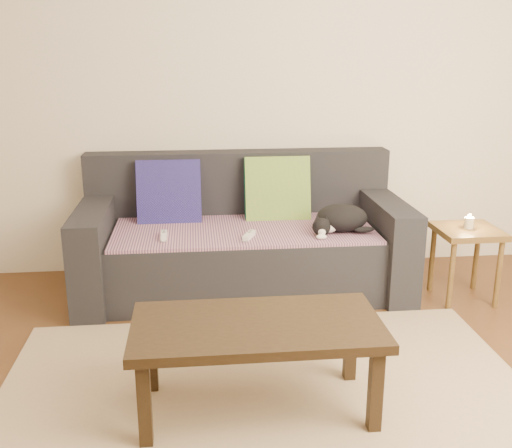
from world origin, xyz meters
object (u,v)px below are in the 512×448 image
object	(u,v)px
wii_remote_a	(164,235)
cat	(340,219)
wii_remote_b	(249,235)
coffee_table	(257,334)
sofa	(243,243)
side_table	(467,241)

from	to	relation	value
wii_remote_a	cat	bearing A→B (deg)	-89.60
wii_remote_b	coffee_table	distance (m)	1.16
sofa	wii_remote_a	distance (m)	0.58
cat	wii_remote_b	bearing A→B (deg)	-171.02
sofa	cat	distance (m)	0.67
cat	sofa	bearing A→B (deg)	161.85
wii_remote_a	coffee_table	distance (m)	1.28
wii_remote_a	coffee_table	xyz separation A→B (m)	(0.44, -1.20, -0.08)
side_table	coffee_table	world-z (taller)	side_table
sofa	side_table	size ratio (longest dim) A/B	4.43
cat	coffee_table	distance (m)	1.39
sofa	coffee_table	xyz separation A→B (m)	(-0.06, -1.44, 0.07)
sofa	side_table	distance (m)	1.43
wii_remote_b	cat	bearing A→B (deg)	-59.60
cat	coffee_table	size ratio (longest dim) A/B	0.37
wii_remote_b	coffee_table	xyz separation A→B (m)	(-0.07, -1.15, -0.08)
side_table	coffee_table	bearing A→B (deg)	-142.81
sofa	cat	xyz separation A→B (m)	(0.60, -0.22, 0.21)
coffee_table	cat	bearing A→B (deg)	61.71
sofa	wii_remote_b	size ratio (longest dim) A/B	14.00
wii_remote_a	wii_remote_b	xyz separation A→B (m)	(0.52, -0.05, 0.00)
sofa	wii_remote_b	bearing A→B (deg)	-86.94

